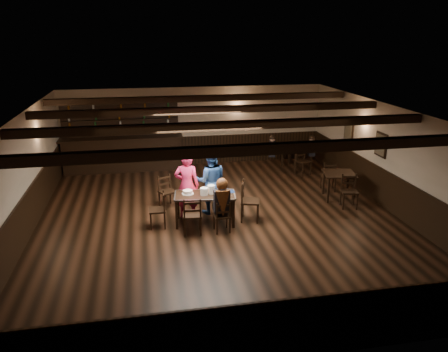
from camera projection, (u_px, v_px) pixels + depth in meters
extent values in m
plane|color=black|center=(220.00, 220.00, 10.91)|extent=(10.00, 10.00, 0.00)
cube|color=beige|center=(195.00, 126.00, 15.15)|extent=(9.00, 0.02, 2.70)
cube|color=beige|center=(286.00, 278.00, 5.82)|extent=(9.00, 0.02, 2.70)
cube|color=beige|center=(21.00, 180.00, 9.69)|extent=(0.02, 10.00, 2.70)
cube|color=beige|center=(391.00, 159.00, 11.28)|extent=(0.02, 10.00, 2.70)
cube|color=silver|center=(220.00, 113.00, 10.06)|extent=(9.00, 10.00, 0.02)
cube|color=black|center=(195.00, 150.00, 15.39)|extent=(9.00, 0.04, 1.00)
cube|color=black|center=(283.00, 330.00, 6.12)|extent=(9.00, 0.04, 1.00)
cube|color=black|center=(28.00, 215.00, 9.97)|extent=(0.04, 10.00, 1.00)
cube|color=black|center=(386.00, 190.00, 11.54)|extent=(0.04, 10.00, 1.00)
cube|color=black|center=(138.00, 114.00, 14.63)|extent=(0.90, 0.03, 1.00)
cube|color=black|center=(138.00, 114.00, 14.61)|extent=(0.80, 0.02, 0.90)
cube|color=black|center=(381.00, 145.00, 11.66)|extent=(0.03, 0.55, 0.65)
cube|color=#72664C|center=(380.00, 145.00, 11.66)|extent=(0.02, 0.45, 0.55)
cube|color=black|center=(349.00, 131.00, 13.45)|extent=(0.03, 0.55, 0.65)
cube|color=#72664C|center=(348.00, 131.00, 13.44)|extent=(0.02, 0.45, 0.55)
cube|color=black|center=(252.00, 150.00, 7.29)|extent=(8.90, 0.18, 0.18)
cube|color=black|center=(228.00, 126.00, 9.16)|extent=(8.90, 0.18, 0.18)
cube|color=black|center=(213.00, 110.00, 11.02)|extent=(8.90, 0.18, 0.18)
cube|color=black|center=(202.00, 98.00, 12.89)|extent=(8.90, 0.18, 0.18)
cube|color=black|center=(177.00, 215.00, 10.30)|extent=(0.07, 0.07, 0.71)
cube|color=black|center=(178.00, 205.00, 10.88)|extent=(0.07, 0.07, 0.71)
cube|color=black|center=(233.00, 214.00, 10.37)|extent=(0.07, 0.07, 0.71)
cube|color=black|center=(232.00, 204.00, 10.95)|extent=(0.07, 0.07, 0.71)
cube|color=black|center=(205.00, 195.00, 10.50)|extent=(1.55, 0.92, 0.04)
cube|color=#A5A8AD|center=(205.00, 190.00, 10.84)|extent=(1.45, 0.22, 0.04)
cube|color=#A5A8AD|center=(205.00, 200.00, 10.17)|extent=(1.45, 0.22, 0.04)
cube|color=#A5A8AD|center=(234.00, 195.00, 10.54)|extent=(0.13, 0.73, 0.04)
cube|color=#A5A8AD|center=(175.00, 196.00, 10.47)|extent=(0.13, 0.73, 0.04)
cube|color=black|center=(200.00, 221.00, 10.31)|extent=(0.04, 0.04, 0.44)
cube|color=black|center=(201.00, 227.00, 9.98)|extent=(0.04, 0.04, 0.44)
cube|color=black|center=(184.00, 222.00, 10.26)|extent=(0.04, 0.04, 0.44)
cube|color=black|center=(185.00, 228.00, 9.94)|extent=(0.04, 0.04, 0.44)
cube|color=black|center=(192.00, 215.00, 10.05)|extent=(0.45, 0.43, 0.04)
cube|color=black|center=(192.00, 209.00, 9.82)|extent=(0.43, 0.06, 0.46)
cube|color=black|center=(192.00, 211.00, 9.83)|extent=(0.37, 0.05, 0.05)
cube|color=black|center=(192.00, 203.00, 9.77)|extent=(0.37, 0.05, 0.05)
cube|color=black|center=(227.00, 221.00, 10.41)|extent=(0.03, 0.03, 0.37)
cube|color=black|center=(230.00, 226.00, 10.14)|extent=(0.03, 0.03, 0.37)
cube|color=black|center=(214.00, 222.00, 10.33)|extent=(0.03, 0.03, 0.37)
cube|color=black|center=(217.00, 227.00, 10.06)|extent=(0.03, 0.03, 0.37)
cube|color=black|center=(222.00, 216.00, 10.17)|extent=(0.39, 0.37, 0.03)
cube|color=black|center=(223.00, 211.00, 9.98)|extent=(0.36, 0.06, 0.39)
cube|color=black|center=(223.00, 212.00, 9.99)|extent=(0.31, 0.04, 0.04)
cube|color=black|center=(223.00, 206.00, 9.94)|extent=(0.31, 0.04, 0.04)
cube|color=black|center=(151.00, 216.00, 10.60)|extent=(0.03, 0.03, 0.41)
cube|color=black|center=(164.00, 215.00, 10.65)|extent=(0.03, 0.03, 0.41)
cube|color=black|center=(151.00, 222.00, 10.28)|extent=(0.03, 0.03, 0.41)
cube|color=black|center=(165.00, 221.00, 10.33)|extent=(0.03, 0.03, 0.41)
cube|color=black|center=(157.00, 210.00, 10.39)|extent=(0.39, 0.41, 0.04)
cube|color=black|center=(164.00, 201.00, 10.35)|extent=(0.04, 0.40, 0.43)
cube|color=black|center=(164.00, 203.00, 10.36)|extent=(0.03, 0.35, 0.05)
cube|color=black|center=(164.00, 196.00, 10.31)|extent=(0.03, 0.35, 0.05)
cube|color=black|center=(257.00, 215.00, 10.62)|extent=(0.05, 0.05, 0.48)
cube|color=black|center=(242.00, 214.00, 10.66)|extent=(0.05, 0.05, 0.48)
cube|color=black|center=(258.00, 208.00, 11.00)|extent=(0.05, 0.05, 0.48)
cube|color=black|center=(243.00, 208.00, 11.04)|extent=(0.05, 0.05, 0.48)
cube|color=black|center=(250.00, 201.00, 10.75)|extent=(0.57, 0.58, 0.04)
cube|color=black|center=(243.00, 191.00, 10.69)|extent=(0.18, 0.46, 0.51)
cube|color=black|center=(243.00, 193.00, 10.70)|extent=(0.15, 0.39, 0.06)
cube|color=black|center=(243.00, 185.00, 10.64)|extent=(0.15, 0.39, 0.06)
cube|color=black|center=(166.00, 203.00, 11.45)|extent=(0.05, 0.05, 0.41)
cube|color=black|center=(159.00, 199.00, 11.69)|extent=(0.05, 0.05, 0.41)
cube|color=black|center=(177.00, 200.00, 11.65)|extent=(0.05, 0.05, 0.41)
cube|color=black|center=(170.00, 196.00, 11.89)|extent=(0.05, 0.05, 0.41)
cube|color=black|center=(168.00, 192.00, 11.60)|extent=(0.53, 0.52, 0.04)
cube|color=black|center=(164.00, 182.00, 11.65)|extent=(0.37, 0.22, 0.43)
cube|color=black|center=(164.00, 184.00, 11.67)|extent=(0.31, 0.18, 0.05)
cube|color=black|center=(164.00, 178.00, 11.61)|extent=(0.31, 0.18, 0.05)
imported|color=#E92F5E|center=(187.00, 185.00, 10.84)|extent=(0.68, 0.52, 1.69)
imported|color=navy|center=(211.00, 181.00, 11.11)|extent=(0.90, 0.74, 1.72)
cube|color=black|center=(221.00, 208.00, 10.25)|extent=(0.34, 0.34, 0.14)
cube|color=black|center=(222.00, 201.00, 10.05)|extent=(0.37, 0.22, 0.52)
cylinder|color=black|center=(222.00, 191.00, 9.98)|extent=(0.11, 0.37, 0.37)
sphere|color=#D8A384|center=(222.00, 184.00, 9.93)|extent=(0.23, 0.23, 0.23)
sphere|color=#3A1C0D|center=(222.00, 184.00, 9.89)|extent=(0.28, 0.28, 0.28)
cone|color=#3A1C0D|center=(223.00, 204.00, 9.93)|extent=(0.22, 0.22, 0.65)
cylinder|color=white|center=(188.00, 193.00, 10.53)|extent=(0.29, 0.29, 0.01)
cylinder|color=white|center=(188.00, 192.00, 10.52)|extent=(0.23, 0.23, 0.08)
cylinder|color=silver|center=(188.00, 192.00, 10.52)|extent=(0.25, 0.25, 0.04)
cylinder|color=white|center=(204.00, 191.00, 10.44)|extent=(0.19, 0.19, 0.18)
cylinder|color=white|center=(211.00, 189.00, 10.52)|extent=(0.18, 0.18, 0.21)
cylinder|color=#A5A8AD|center=(206.00, 192.00, 10.62)|extent=(0.06, 0.06, 0.03)
sphere|color=orange|center=(206.00, 190.00, 10.61)|extent=(0.03, 0.03, 0.03)
cylinder|color=silver|center=(219.00, 194.00, 10.40)|extent=(0.03, 0.03, 0.08)
cylinder|color=#A5A8AD|center=(221.00, 193.00, 10.47)|extent=(0.03, 0.03, 0.08)
cylinder|color=silver|center=(219.00, 190.00, 10.64)|extent=(0.07, 0.07, 0.11)
cube|color=maroon|center=(223.00, 195.00, 10.46)|extent=(0.31, 0.27, 0.00)
cube|color=#0E1F47|center=(227.00, 192.00, 10.67)|extent=(0.36, 0.27, 0.00)
cube|color=black|center=(123.00, 155.00, 14.64)|extent=(3.82, 0.60, 1.10)
cube|color=black|center=(122.00, 138.00, 14.46)|extent=(4.02, 0.70, 0.05)
cube|color=black|center=(122.00, 137.00, 14.71)|extent=(3.82, 0.10, 2.20)
cube|color=black|center=(121.00, 130.00, 14.54)|extent=(3.72, 0.22, 0.03)
cube|color=black|center=(120.00, 120.00, 14.43)|extent=(3.72, 0.22, 0.03)
cube|color=black|center=(120.00, 109.00, 14.32)|extent=(3.72, 0.22, 0.03)
cube|color=black|center=(339.00, 174.00, 12.10)|extent=(0.99, 0.99, 0.04)
cube|color=black|center=(328.00, 190.00, 11.90)|extent=(0.05, 0.05, 0.71)
cube|color=black|center=(324.00, 182.00, 12.55)|extent=(0.05, 0.05, 0.71)
cube|color=black|center=(354.00, 191.00, 11.88)|extent=(0.05, 0.05, 0.71)
cube|color=black|center=(348.00, 182.00, 12.53)|extent=(0.05, 0.05, 0.71)
cube|color=black|center=(297.00, 148.00, 14.78)|extent=(1.07, 1.07, 0.04)
cube|color=black|center=(295.00, 162.00, 14.45)|extent=(0.05, 0.05, 0.71)
cube|color=black|center=(282.00, 158.00, 15.00)|extent=(0.05, 0.05, 0.71)
cube|color=black|center=(311.00, 159.00, 14.79)|extent=(0.05, 0.05, 0.71)
cube|color=black|center=(297.00, 155.00, 15.34)|extent=(0.05, 0.05, 0.71)
cube|color=black|center=(272.00, 149.00, 14.72)|extent=(0.30, 0.39, 0.50)
sphere|color=#D8A384|center=(272.00, 139.00, 14.61)|extent=(0.19, 0.19, 0.19)
sphere|color=black|center=(272.00, 138.00, 14.60)|extent=(0.20, 0.20, 0.20)
cube|color=black|center=(311.00, 148.00, 14.79)|extent=(0.26, 0.36, 0.48)
sphere|color=#D8A384|center=(312.00, 139.00, 14.69)|extent=(0.19, 0.19, 0.19)
sphere|color=black|center=(312.00, 138.00, 14.68)|extent=(0.19, 0.19, 0.19)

